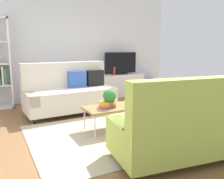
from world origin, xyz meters
TOP-DOWN VIEW (x-y plane):
  - ground_plane at (0.00, 0.00)m, footprint 7.68×7.68m
  - wall_far at (0.00, 2.80)m, footprint 6.40×0.12m
  - area_rug at (0.03, -0.27)m, footprint 2.90×2.20m
  - couch_beige at (-0.31, 1.35)m, footprint 1.95×0.95m
  - couch_green at (0.36, -1.49)m, footprint 1.99×1.07m
  - coffee_table at (0.08, -0.07)m, footprint 1.10×0.56m
  - tv_console at (1.56, 2.46)m, footprint 1.40×0.44m
  - tv at (1.56, 2.44)m, footprint 1.00×0.20m
  - storage_trunk at (2.66, 2.36)m, footprint 0.52×0.40m
  - potted_plant at (-0.07, -0.11)m, footprint 0.22×0.22m
  - table_book_0 at (-0.10, -0.10)m, footprint 0.25×0.19m
  - table_book_1 at (-0.10, -0.10)m, footprint 0.25×0.19m
  - table_book_2 at (-0.10, -0.10)m, footprint 0.26×0.21m
  - vase_0 at (0.98, 2.51)m, footprint 0.11×0.11m
  - vase_1 at (1.16, 2.51)m, footprint 0.13×0.13m
  - bottle_0 at (1.35, 2.42)m, footprint 0.06×0.06m

SIDE VIEW (x-z plane):
  - ground_plane at x=0.00m, z-range 0.00..0.00m
  - area_rug at x=0.03m, z-range 0.00..0.01m
  - storage_trunk at x=2.66m, z-range 0.00..0.44m
  - tv_console at x=1.56m, z-range 0.00..0.64m
  - coffee_table at x=0.08m, z-range 0.18..0.60m
  - table_book_0 at x=-0.10m, z-range 0.42..0.45m
  - couch_green at x=0.36m, z-range -0.11..0.99m
  - couch_beige at x=-0.31m, z-range -0.10..1.00m
  - table_book_1 at x=-0.10m, z-range 0.45..0.49m
  - table_book_2 at x=-0.10m, z-range 0.49..0.52m
  - potted_plant at x=-0.07m, z-range 0.43..0.74m
  - vase_0 at x=0.98m, z-range 0.64..0.82m
  - vase_1 at x=1.16m, z-range 0.64..0.82m
  - bottle_0 at x=1.35m, z-range 0.64..0.87m
  - tv at x=1.56m, z-range 0.63..1.27m
  - wall_far at x=0.00m, z-range 0.00..2.90m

